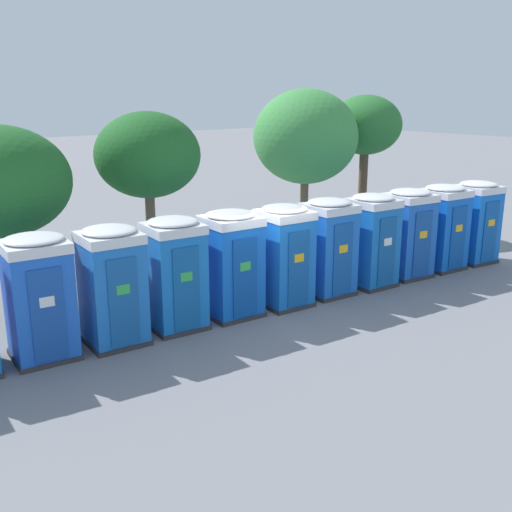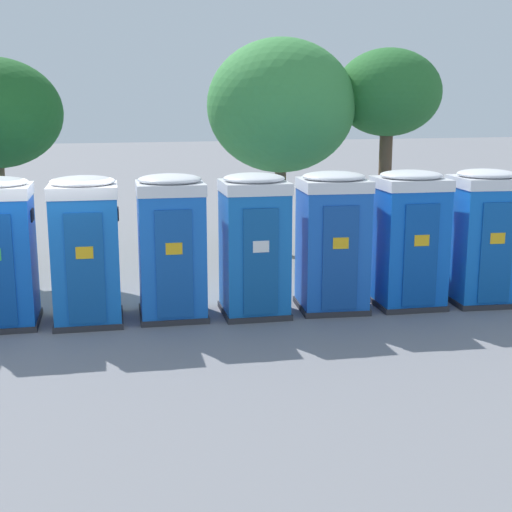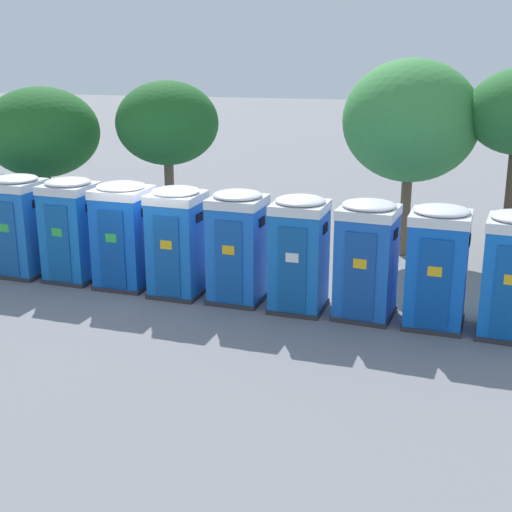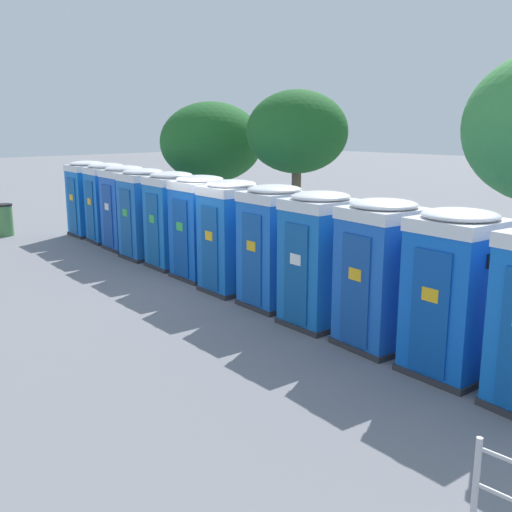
{
  "view_description": "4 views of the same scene",
  "coord_description": "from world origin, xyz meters",
  "px_view_note": "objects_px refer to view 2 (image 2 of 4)",
  "views": [
    {
      "loc": [
        -8.77,
        -10.83,
        5.16
      ],
      "look_at": [
        -0.07,
        -0.1,
        1.36
      ],
      "focal_mm": 42.0,
      "sensor_mm": 36.0,
      "label": 1
    },
    {
      "loc": [
        0.19,
        -12.49,
        3.71
      ],
      "look_at": [
        3.65,
        -0.52,
        1.05
      ],
      "focal_mm": 50.0,
      "sensor_mm": 36.0,
      "label": 2
    },
    {
      "loc": [
        6.18,
        -15.14,
        5.66
      ],
      "look_at": [
        2.6,
        -0.4,
        1.1
      ],
      "focal_mm": 50.0,
      "sensor_mm": 36.0,
      "label": 3
    },
    {
      "loc": [
        10.81,
        -8.82,
        3.73
      ],
      "look_at": [
        1.57,
        -0.28,
        0.96
      ],
      "focal_mm": 42.0,
      "sensor_mm": 36.0,
      "label": 4
    }
  ],
  "objects_px": {
    "portapotty_6": "(86,250)",
    "street_tree_1": "(281,106)",
    "portapotty_7": "(171,246)",
    "portapotty_11": "(483,236)",
    "portapotty_10": "(408,238)",
    "street_tree_2": "(388,95)",
    "portapotty_9": "(332,241)",
    "portapotty_8": "(254,244)"
  },
  "relations": [
    {
      "from": "portapotty_10",
      "to": "street_tree_2",
      "type": "xyz_separation_m",
      "value": [
        1.82,
        4.74,
        2.66
      ]
    },
    {
      "from": "portapotty_10",
      "to": "portapotty_11",
      "type": "distance_m",
      "value": 1.46
    },
    {
      "from": "portapotty_9",
      "to": "portapotty_7",
      "type": "bearing_deg",
      "value": 173.51
    },
    {
      "from": "portapotty_6",
      "to": "portapotty_10",
      "type": "distance_m",
      "value": 5.83
    },
    {
      "from": "portapotty_8",
      "to": "street_tree_1",
      "type": "bearing_deg",
      "value": 66.88
    },
    {
      "from": "portapotty_10",
      "to": "street_tree_2",
      "type": "bearing_deg",
      "value": 68.99
    },
    {
      "from": "portapotty_8",
      "to": "portapotty_11",
      "type": "relative_size",
      "value": 1.0
    },
    {
      "from": "portapotty_7",
      "to": "street_tree_1",
      "type": "xyz_separation_m",
      "value": [
        3.5,
        4.6,
        2.38
      ]
    },
    {
      "from": "portapotty_8",
      "to": "portapotty_6",
      "type": "bearing_deg",
      "value": 173.94
    },
    {
      "from": "portapotty_6",
      "to": "portapotty_9",
      "type": "height_order",
      "value": "same"
    },
    {
      "from": "portapotty_6",
      "to": "portapotty_11",
      "type": "distance_m",
      "value": 7.29
    },
    {
      "from": "portapotty_6",
      "to": "portapotty_7",
      "type": "distance_m",
      "value": 1.46
    },
    {
      "from": "portapotty_10",
      "to": "street_tree_1",
      "type": "bearing_deg",
      "value": 99.41
    },
    {
      "from": "portapotty_7",
      "to": "street_tree_2",
      "type": "xyz_separation_m",
      "value": [
        6.17,
        4.25,
        2.66
      ]
    },
    {
      "from": "portapotty_9",
      "to": "portapotty_10",
      "type": "height_order",
      "value": "same"
    },
    {
      "from": "portapotty_6",
      "to": "street_tree_1",
      "type": "relative_size",
      "value": 0.48
    },
    {
      "from": "street_tree_1",
      "to": "portapotty_6",
      "type": "bearing_deg",
      "value": -137.66
    },
    {
      "from": "portapotty_6",
      "to": "portapotty_10",
      "type": "xyz_separation_m",
      "value": [
        5.81,
        -0.57,
        -0.0
      ]
    },
    {
      "from": "portapotty_8",
      "to": "portapotty_9",
      "type": "relative_size",
      "value": 1.0
    },
    {
      "from": "portapotty_8",
      "to": "portapotty_11",
      "type": "distance_m",
      "value": 4.37
    },
    {
      "from": "portapotty_11",
      "to": "street_tree_2",
      "type": "height_order",
      "value": "street_tree_2"
    },
    {
      "from": "portapotty_6",
      "to": "portapotty_11",
      "type": "xyz_separation_m",
      "value": [
        7.25,
        -0.76,
        0.0
      ]
    },
    {
      "from": "street_tree_2",
      "to": "portapotty_8",
      "type": "bearing_deg",
      "value": -136.53
    },
    {
      "from": "portapotty_9",
      "to": "street_tree_1",
      "type": "distance_m",
      "value": 5.51
    },
    {
      "from": "portapotty_6",
      "to": "portapotty_11",
      "type": "relative_size",
      "value": 1.0
    },
    {
      "from": "portapotty_10",
      "to": "portapotty_8",
      "type": "bearing_deg",
      "value": 174.93
    },
    {
      "from": "street_tree_2",
      "to": "portapotty_9",
      "type": "bearing_deg",
      "value": -125.55
    },
    {
      "from": "portapotty_7",
      "to": "street_tree_1",
      "type": "bearing_deg",
      "value": 52.68
    },
    {
      "from": "portapotty_7",
      "to": "portapotty_11",
      "type": "height_order",
      "value": "same"
    },
    {
      "from": "portapotty_10",
      "to": "portapotty_6",
      "type": "bearing_deg",
      "value": 174.43
    },
    {
      "from": "portapotty_7",
      "to": "portapotty_11",
      "type": "bearing_deg",
      "value": -6.79
    },
    {
      "from": "portapotty_10",
      "to": "portapotty_9",
      "type": "bearing_deg",
      "value": 173.61
    },
    {
      "from": "portapotty_6",
      "to": "street_tree_2",
      "type": "xyz_separation_m",
      "value": [
        7.63,
        4.17,
        2.66
      ]
    },
    {
      "from": "portapotty_7",
      "to": "portapotty_10",
      "type": "relative_size",
      "value": 1.0
    },
    {
      "from": "portapotty_10",
      "to": "portapotty_11",
      "type": "xyz_separation_m",
      "value": [
        1.44,
        -0.2,
        0.0
      ]
    },
    {
      "from": "portapotty_11",
      "to": "street_tree_2",
      "type": "xyz_separation_m",
      "value": [
        0.38,
        4.94,
        2.66
      ]
    },
    {
      "from": "portapotty_11",
      "to": "street_tree_1",
      "type": "distance_m",
      "value": 6.23
    },
    {
      "from": "portapotty_10",
      "to": "street_tree_1",
      "type": "distance_m",
      "value": 5.68
    },
    {
      "from": "portapotty_8",
      "to": "portapotty_10",
      "type": "relative_size",
      "value": 1.0
    },
    {
      "from": "portapotty_6",
      "to": "portapotty_8",
      "type": "xyz_separation_m",
      "value": [
        2.9,
        -0.31,
        0.0
      ]
    },
    {
      "from": "portapotty_6",
      "to": "portapotty_10",
      "type": "bearing_deg",
      "value": -5.57
    },
    {
      "from": "portapotty_9",
      "to": "portapotty_11",
      "type": "xyz_separation_m",
      "value": [
        2.89,
        -0.36,
        0.0
      ]
    }
  ]
}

